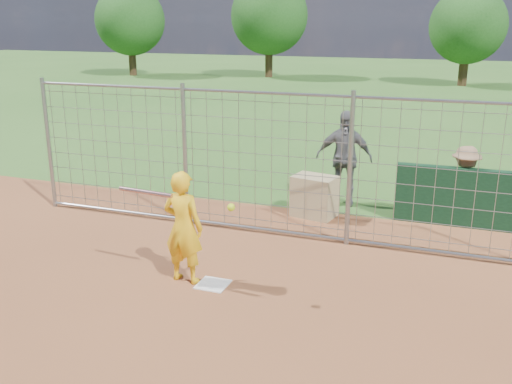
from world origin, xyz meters
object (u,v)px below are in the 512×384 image
at_px(batter, 183,227).
at_px(bystander_c, 464,186).
at_px(equipment_bin, 314,196).
at_px(bystander_b, 344,158).

xyz_separation_m(batter, bystander_c, (3.75, 3.95, -0.09)).
bearing_deg(bystander_c, equipment_bin, -15.00).
distance_m(batter, bystander_c, 5.44).
relative_size(batter, bystander_b, 0.86).
height_order(bystander_c, equipment_bin, bystander_c).
bearing_deg(equipment_bin, bystander_b, 81.65).
distance_m(batter, equipment_bin, 3.61).
height_order(batter, bystander_c, batter).
bearing_deg(bystander_b, bystander_c, -17.08).
relative_size(bystander_b, bystander_c, 1.31).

